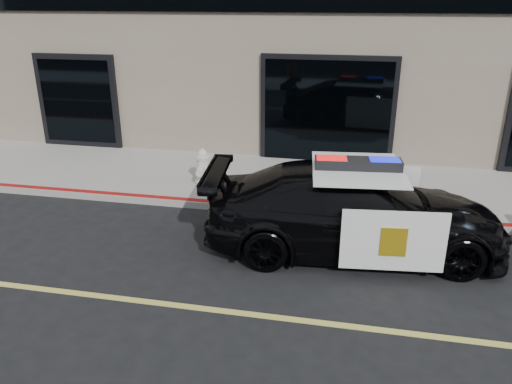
# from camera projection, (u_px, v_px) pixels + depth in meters

# --- Properties ---
(ground) EXTENTS (120.00, 120.00, 0.00)m
(ground) POSITION_uv_depth(u_px,v_px,m) (359.00, 328.00, 6.83)
(ground) COLOR black
(ground) RESTS_ON ground
(sidewalk_n) EXTENTS (60.00, 3.50, 0.15)m
(sidewalk_n) POSITION_uv_depth(u_px,v_px,m) (362.00, 188.00, 11.59)
(sidewalk_n) COLOR gray
(sidewalk_n) RESTS_ON ground
(police_car) EXTENTS (3.18, 5.62, 1.70)m
(police_car) POSITION_uv_depth(u_px,v_px,m) (354.00, 210.00, 8.68)
(police_car) COLOR black
(police_car) RESTS_ON ground
(fire_hydrant) EXTENTS (0.39, 0.54, 0.85)m
(fire_hydrant) POSITION_uv_depth(u_px,v_px,m) (203.00, 168.00, 11.46)
(fire_hydrant) COLOR silver
(fire_hydrant) RESTS_ON sidewalk_n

